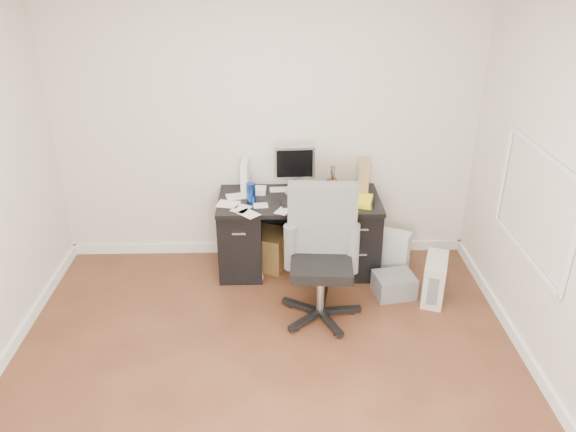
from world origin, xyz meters
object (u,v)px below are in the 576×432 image
lcd_monitor (294,171)px  pc_tower (435,279)px  wicker_basket (268,249)px  office_chair (322,258)px  keyboard (305,203)px  desk (299,232)px

lcd_monitor → pc_tower: bearing=-30.8°
lcd_monitor → wicker_basket: (-0.26, -0.03, -0.81)m
pc_tower → wicker_basket: pc_tower is taller
lcd_monitor → office_chair: lcd_monitor is taller
keyboard → wicker_basket: bearing=147.5°
desk → office_chair: bearing=-79.2°
desk → lcd_monitor: size_ratio=3.16×
lcd_monitor → keyboard: (0.09, -0.23, -0.23)m
wicker_basket → office_chair: bearing=-62.2°
desk → pc_tower: 1.32m
lcd_monitor → wicker_basket: lcd_monitor is taller
lcd_monitor → pc_tower: size_ratio=1.17×
wicker_basket → lcd_monitor: bearing=7.5°
desk → keyboard: bearing=-69.3°
lcd_monitor → office_chair: (0.19, -0.89, -0.41)m
desk → pc_tower: desk is taller
lcd_monitor → keyboard: size_ratio=1.11×
keyboard → desk: bearing=107.0°
office_chair → wicker_basket: office_chair is taller
desk → lcd_monitor: lcd_monitor is taller
office_chair → pc_tower: size_ratio=2.84×
office_chair → pc_tower: (1.03, 0.24, -0.37)m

